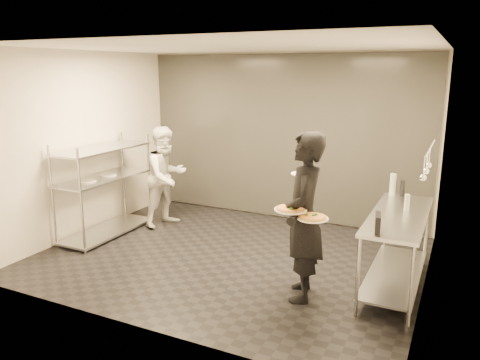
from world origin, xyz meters
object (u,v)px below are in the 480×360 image
at_px(chef, 166,177).
at_px(bottle_clear, 407,202).
at_px(pass_rack, 104,186).
at_px(waiter, 303,217).
at_px(pizza_plate_near, 291,209).
at_px(prep_counter, 397,238).
at_px(salad_plate, 302,172).
at_px(pos_monitor, 378,223).
at_px(pizza_plate_far, 313,217).
at_px(bottle_green, 393,185).
at_px(bottle_dark, 402,189).

height_order(chef, bottle_clear, chef).
height_order(pass_rack, bottle_clear, pass_rack).
relative_size(pass_rack, waiter, 0.85).
height_order(pizza_plate_near, bottle_clear, bottle_clear).
distance_m(prep_counter, bottle_clear, 0.43).
distance_m(prep_counter, salad_plate, 1.34).
bearing_deg(bottle_clear, prep_counter, -108.89).
relative_size(pass_rack, pizza_plate_near, 4.55).
bearing_deg(bottle_clear, waiter, -139.58).
bearing_deg(pos_monitor, chef, 147.18).
xyz_separation_m(pizza_plate_far, bottle_green, (0.56, 1.66, 0.04)).
bearing_deg(chef, pizza_plate_far, -104.11).
relative_size(pos_monitor, bottle_clear, 1.31).
relative_size(prep_counter, salad_plate, 6.91).
distance_m(waiter, pizza_plate_far, 0.27).
height_order(waiter, bottle_green, waiter).
bearing_deg(pos_monitor, bottle_green, 82.70).
bearing_deg(pizza_plate_near, pizza_plate_far, -6.94).
xyz_separation_m(chef, bottle_dark, (3.66, 0.01, 0.21)).
height_order(pizza_plate_far, bottle_green, bottle_green).
xyz_separation_m(pass_rack, pizza_plate_far, (3.57, -0.86, 0.25)).
bearing_deg(bottle_clear, pass_rack, -177.78).
bearing_deg(prep_counter, bottle_dark, 95.13).
bearing_deg(pizza_plate_far, waiter, 129.08).
bearing_deg(pass_rack, pizza_plate_near, -14.04).
bearing_deg(prep_counter, pos_monitor, -99.46).
bearing_deg(salad_plate, pos_monitor, -21.40).
distance_m(waiter, bottle_dark, 1.69).
height_order(chef, pizza_plate_far, chef).
xyz_separation_m(prep_counter, bottle_dark, (-0.07, 0.80, 0.40)).
bearing_deg(salad_plate, pizza_plate_near, -85.54).
xyz_separation_m(pizza_plate_near, bottle_dark, (0.94, 1.63, -0.05)).
height_order(chef, bottle_dark, chef).
bearing_deg(chef, bottle_green, -74.86).
xyz_separation_m(chef, pizza_plate_near, (2.72, -1.62, 0.26)).
distance_m(chef, bottle_green, 3.54).
relative_size(prep_counter, chef, 1.10).
height_order(pizza_plate_near, salad_plate, salad_plate).
relative_size(prep_counter, bottle_dark, 8.72).
height_order(chef, pos_monitor, chef).
distance_m(chef, bottle_clear, 3.84).
height_order(pizza_plate_near, pos_monitor, pizza_plate_near).
xyz_separation_m(chef, salad_plate, (2.68, -1.15, 0.56)).
relative_size(pizza_plate_near, pizza_plate_far, 1.06).
relative_size(pass_rack, bottle_green, 5.60).
relative_size(waiter, chef, 1.16).
bearing_deg(salad_plate, chef, 156.85).
bearing_deg(pass_rack, prep_counter, 0.03).
distance_m(waiter, salad_plate, 0.55).
relative_size(prep_counter, pizza_plate_near, 5.12).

